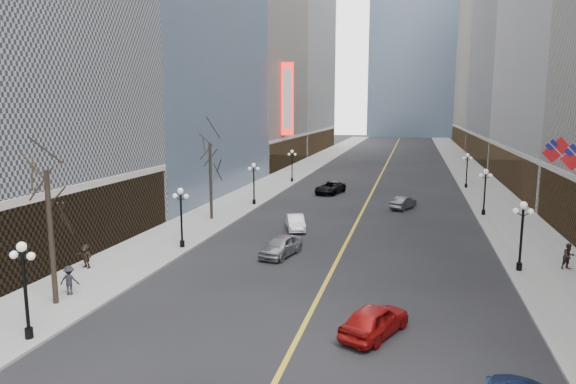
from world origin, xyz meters
The scene contains 26 objects.
sidewalk_east centered at (14.00, 70.00, 0.07)m, with size 6.00×230.00×0.15m, color gray.
sidewalk_west centered at (-14.00, 70.00, 0.07)m, with size 6.00×230.00×0.15m, color gray.
lane_line centered at (0.00, 80.00, 0.01)m, with size 0.25×200.00×0.02m, color gold.
bldg_east_c centered at (29.88, 106.00, 24.18)m, with size 26.60×40.60×48.80m.
bldg_east_d centered at (29.90, 149.00, 31.17)m, with size 26.60×46.60×62.80m.
bldg_west_c centered at (-29.88, 87.00, 25.19)m, with size 26.60×30.60×50.80m.
bldg_west_d centered at (-29.92, 121.00, 36.17)m, with size 26.60×38.60×72.80m.
streetlamp_east_1 centered at (11.80, 30.00, 2.90)m, with size 1.26×0.44×4.52m.
streetlamp_east_2 centered at (11.80, 48.00, 2.90)m, with size 1.26×0.44×4.52m.
streetlamp_east_3 centered at (11.80, 66.00, 2.90)m, with size 1.26×0.44×4.52m.
streetlamp_west_0 centered at (-11.80, 14.00, 2.90)m, with size 1.26×0.44×4.52m.
streetlamp_west_1 centered at (-11.80, 30.00, 2.90)m, with size 1.26×0.44×4.52m.
streetlamp_west_2 centered at (-11.80, 48.00, 2.90)m, with size 1.26×0.44×4.52m.
streetlamp_west_3 centered at (-11.80, 66.00, 2.90)m, with size 1.26×0.44×4.52m.
flag_5 centered at (15.31, 37.00, 7.29)m, with size 2.87×0.12×2.87m.
theatre_marquee centered at (-15.88, 80.00, 12.00)m, with size 2.00×0.55×12.00m.
tree_west_near centered at (-13.50, 18.00, 6.24)m, with size 3.60×3.60×7.92m.
tree_west_far centered at (-13.50, 40.00, 6.24)m, with size 3.60×3.60×7.92m.
car_nb_near centered at (-4.11, 29.98, 0.74)m, with size 1.76×4.36×1.49m, color #95979C.
car_nb_mid centered at (-4.87, 38.01, 0.67)m, with size 1.41×4.05×1.33m, color silver.
car_nb_far centered at (-4.99, 57.77, 0.74)m, with size 2.46×5.34×1.48m, color black.
car_sb_mid centered at (3.42, 18.40, 0.75)m, with size 1.76×4.39×1.49m, color #9B1110.
car_sb_far centered at (4.04, 49.95, 0.66)m, with size 1.39×3.99×1.32m, color #44484B.
ped_east_walk centered at (14.92, 31.01, 1.01)m, with size 0.84×0.46×1.72m, color black.
ped_west_walk centered at (-13.57, 19.29, 0.98)m, with size 1.07×0.44×1.66m, color black.
ped_west_far centered at (-15.69, 23.81, 0.95)m, with size 1.48×0.43×1.60m, color #2E2419.
Camera 1 is at (4.87, -4.53, 10.50)m, focal length 32.00 mm.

